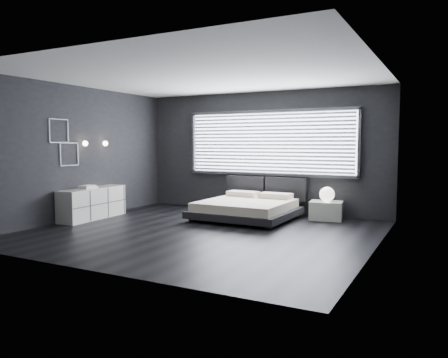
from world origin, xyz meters
The scene contains 12 objects.
room centered at (0.00, 0.00, 1.40)m, with size 6.04×6.00×2.80m.
window centered at (0.20, 2.70, 1.61)m, with size 4.14×0.09×1.52m.
headboard centered at (0.15, 2.64, 0.57)m, with size 1.96×0.16×0.52m.
sconce_near centered at (-2.88, 0.05, 1.60)m, with size 0.18×0.11×0.11m.
sconce_far centered at (-2.88, 0.65, 1.60)m, with size 0.18×0.11×0.11m.
wall_art_upper centered at (-2.98, -0.55, 1.85)m, with size 0.01×0.48×0.48m.
wall_art_lower centered at (-2.98, -0.30, 1.38)m, with size 0.01×0.48×0.48m.
bed centered at (0.15, 1.59, 0.24)m, with size 1.99×1.90×0.51m.
nightstand centered at (1.67, 2.31, 0.19)m, with size 0.66×0.55×0.39m, color silver.
orb_lamp centered at (1.69, 2.27, 0.54)m, with size 0.31×0.31×0.31m, color white.
dresser centered at (-2.78, 0.11, 0.33)m, with size 0.55×1.67×0.66m.
book_stack centered at (-2.75, -0.03, 0.69)m, with size 0.27×0.35×0.07m.
Camera 1 is at (3.98, -6.75, 1.61)m, focal length 35.00 mm.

